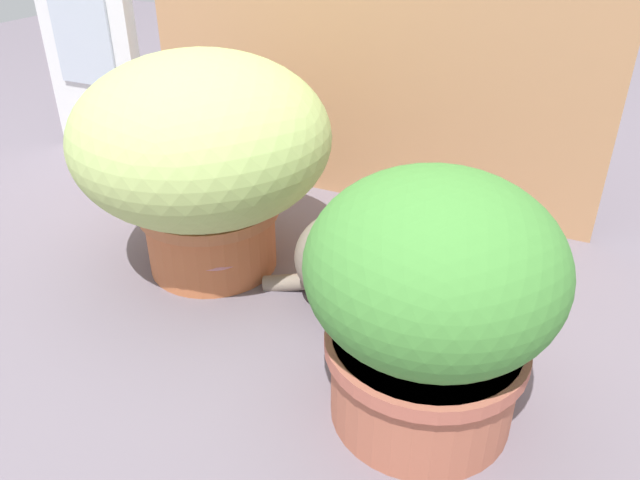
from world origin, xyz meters
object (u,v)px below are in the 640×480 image
object	(u,v)px
mushroom_ornament_pink	(216,247)
grass_planter	(204,151)
leafy_planter	(431,298)
cat	(369,256)

from	to	relation	value
mushroom_ornament_pink	grass_planter	bearing A→B (deg)	130.33
grass_planter	mushroom_ornament_pink	bearing A→B (deg)	-49.67
leafy_planter	mushroom_ornament_pink	distance (m)	0.54
leafy_planter	cat	size ratio (longest dim) A/B	1.06
cat	mushroom_ornament_pink	size ratio (longest dim) A/B	3.00
grass_planter	leafy_planter	world-z (taller)	grass_planter
grass_planter	cat	bearing A→B (deg)	-1.30
grass_planter	leafy_planter	size ratio (longest dim) A/B	1.27
leafy_planter	mushroom_ornament_pink	size ratio (longest dim) A/B	3.19
grass_planter	cat	xyz separation A→B (m)	(0.37, -0.01, -0.15)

